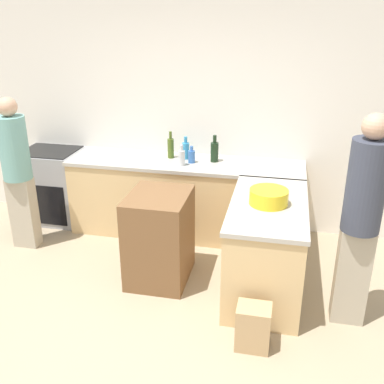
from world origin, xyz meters
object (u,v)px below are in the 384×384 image
Objects in this scene: dish_soap_bottle at (186,150)px; mixing_bowl at (269,197)px; wine_bottle_dark at (215,151)px; paper_bag at (253,327)px; island_table at (159,237)px; water_bottle_blue at (192,156)px; person_at_peninsula at (361,215)px; person_by_range at (17,168)px; olive_oil_bottle at (171,147)px; range_oven at (53,185)px; vinegar_bottle_clear at (182,157)px.

mixing_bowl is at bearing -47.68° from dish_soap_bottle.
dish_soap_bottle is 0.34m from wine_bottle_dark.
dish_soap_bottle is 0.69× the size of paper_bag.
dish_soap_bottle reaches higher than island_table.
dish_soap_bottle reaches higher than mixing_bowl.
person_at_peninsula is at bearing -37.91° from water_bottle_blue.
mixing_bowl is at bearing -47.11° from water_bottle_blue.
water_bottle_blue is at bearing 83.80° from island_table.
person_by_range is 2.99m from paper_bag.
paper_bag is (0.99, -1.93, -0.81)m from dish_soap_bottle.
dish_soap_bottle is 2.25m from person_at_peninsula.
person_at_peninsula is at bearing -38.93° from dish_soap_bottle.
water_bottle_blue is 0.30m from olive_oil_bottle.
range_oven is at bearing 178.54° from water_bottle_blue.
paper_bag is at bearing -39.17° from island_table.
wine_bottle_dark reaches higher than range_oven.
person_at_peninsula is at bearing -36.17° from olive_oil_bottle.
range_oven is 2.97× the size of wine_bottle_dark.
vinegar_bottle_clear is at bearing 139.19° from mixing_bowl.
water_bottle_blue is 0.11× the size of person_at_peninsula.
wine_bottle_dark is at bearing 1.35° from range_oven.
range_oven is 3.86× the size of vinegar_bottle_clear.
mixing_bowl is 1.27m from wine_bottle_dark.
dish_soap_bottle reaches higher than paper_bag.
vinegar_bottle_clear reaches higher than water_bottle_blue.
water_bottle_blue is at bearing 53.74° from vinegar_bottle_clear.
water_bottle_blue is 0.82× the size of vinegar_bottle_clear.
water_bottle_blue is 0.63× the size of wine_bottle_dark.
island_table is at bearing -90.59° from dish_soap_bottle.
dish_soap_bottle is at bearing 25.29° from person_by_range.
person_at_peninsula is at bearing -22.39° from mixing_bowl.
range_oven is at bearing 158.82° from person_at_peninsula.
island_table is 0.49× the size of person_at_peninsula.
island_table is 0.53× the size of person_by_range.
wine_bottle_dark is (0.35, 1.09, 0.57)m from island_table.
range_oven reaches higher than island_table.
range_oven is at bearing -177.30° from dish_soap_bottle.
person_at_peninsula reaches higher than mixing_bowl.
olive_oil_bottle is 0.83× the size of paper_bag.
paper_bag is (2.66, -1.14, -0.74)m from person_by_range.
olive_oil_bottle is (1.52, 0.08, 0.57)m from range_oven.
person_by_range is at bearing -154.71° from dish_soap_bottle.
dish_soap_bottle is at bearing 174.68° from wine_bottle_dark.
island_table is 3.81× the size of vinegar_bottle_clear.
range_oven is 1.78m from dish_soap_bottle.
range_oven is at bearing 145.36° from paper_bag.
wine_bottle_dark is at bearing 20.65° from person_by_range.
water_bottle_blue is 2.16m from paper_bag.
dish_soap_bottle is at bearing 127.48° from water_bottle_blue.
water_bottle_blue is at bearing -159.04° from wine_bottle_dark.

